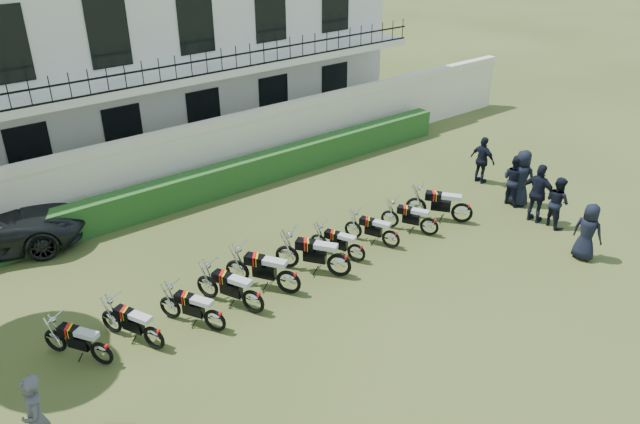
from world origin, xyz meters
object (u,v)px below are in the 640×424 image
Objects in this scene: officer_0 at (588,232)px; officer_5 at (482,160)px; motorcycle_6 at (357,249)px; motorcycle_7 at (391,235)px; officer_3 at (521,178)px; officer_1 at (557,202)px; officer_2 at (538,194)px; motorcycle_0 at (101,348)px; motorcycle_2 at (215,316)px; motorcycle_5 at (339,260)px; officer_4 at (514,180)px; inspector at (37,420)px; motorcycle_8 at (430,223)px; motorcycle_4 at (289,277)px; motorcycle_3 at (253,296)px; motorcycle_1 at (153,333)px; motorcycle_9 at (463,208)px.

officer_0 is 5.23m from officer_5.
motorcycle_7 reaches higher than motorcycle_6.
officer_3 reaches higher than motorcycle_6.
officer_2 reaches higher than officer_1.
officer_0 is (12.06, -3.76, 0.37)m from motorcycle_0.
motorcycle_2 is 1.00× the size of officer_0.
officer_1 is 0.96× the size of officer_5.
motorcycle_5 is 6.80m from officer_2.
motorcycle_7 is at bearing -26.34° from motorcycle_6.
officer_1 is (0.96, 1.59, -0.03)m from officer_0.
officer_4 is 1.01× the size of officer_5.
inspector is 1.15× the size of officer_1.
officer_5 is at bearing -20.08° from motorcycle_2.
officer_0 is (2.48, -3.42, 0.38)m from motorcycle_8.
motorcycle_2 is 4.38m from inspector.
motorcycle_8 is 3.69m from officer_4.
motorcycle_5 reaches higher than motorcycle_4.
motorcycle_7 is at bearing -21.92° from motorcycle_3.
motorcycle_0 is 6.15m from motorcycle_5.
officer_2 reaches higher than motorcycle_7.
motorcycle_2 is at bearing -43.27° from motorcycle_0.
officer_0 is at bearing -46.19° from motorcycle_3.
motorcycle_0 is 8.21m from motorcycle_7.
motorcycle_0 is 6.96m from motorcycle_6.
motorcycle_0 is 0.88× the size of motorcycle_5.
officer_4 reaches higher than motorcycle_1.
motorcycle_0 is at bearing 89.54° from officer_4.
motorcycle_7 is 1.38m from motorcycle_8.
officer_3 reaches higher than motorcycle_2.
motorcycle_4 is (4.65, -0.27, 0.07)m from motorcycle_0.
motorcycle_3 is at bearing 111.81° from inspector.
officer_3 is (15.04, 1.13, 0.01)m from inspector.
motorcycle_2 is at bearing 114.52° from inspector.
motorcycle_8 is at bearing 28.55° from officer_0.
motorcycle_3 reaches higher than motorcycle_7.
motorcycle_1 is at bearing 64.59° from officer_0.
motorcycle_0 is at bearing 153.76° from motorcycle_6.
motorcycle_0 reaches higher than motorcycle_7.
motorcycle_6 is (2.32, 0.12, -0.10)m from motorcycle_4.
motorcycle_9 reaches higher than motorcycle_8.
motorcycle_3 is (3.52, -0.41, 0.05)m from motorcycle_0.
officer_2 is at bearing -39.45° from motorcycle_6.
motorcycle_4 is 8.20m from officer_0.
motorcycle_9 is (6.28, -0.12, -0.01)m from motorcycle_4.
motorcycle_7 is (2.08, 0.25, -0.10)m from motorcycle_5.
officer_3 is at bearing -35.16° from motorcycle_0.
officer_4 is (7.11, -0.04, 0.30)m from motorcycle_5.
motorcycle_2 is at bearing 95.15° from officer_1.
motorcycle_9 is 2.34m from officer_4.
motorcycle_1 is at bearing 141.98° from motorcycle_9.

